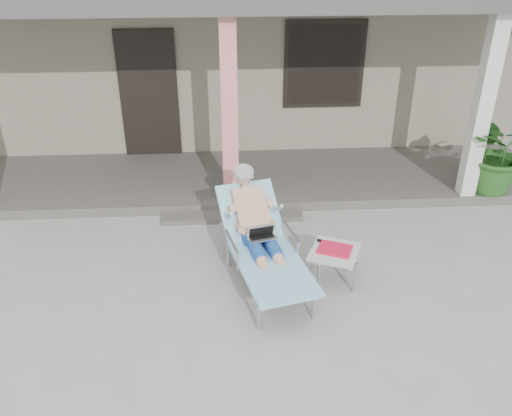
{
  "coord_description": "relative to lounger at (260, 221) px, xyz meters",
  "views": [
    {
      "loc": [
        -0.08,
        -4.87,
        3.85
      ],
      "look_at": [
        0.26,
        0.6,
        0.85
      ],
      "focal_mm": 38.0,
      "sensor_mm": 36.0,
      "label": 1
    }
  ],
  "objects": [
    {
      "name": "house",
      "position": [
        -0.3,
        6.03,
        0.91
      ],
      "size": [
        10.4,
        5.4,
        3.3
      ],
      "color": "gray",
      "rests_on": "ground"
    },
    {
      "name": "side_table",
      "position": [
        0.84,
        -0.19,
        -0.36
      ],
      "size": [
        0.69,
        0.69,
        0.48
      ],
      "rotation": [
        0.0,
        0.0,
        -0.41
      ],
      "color": "beige",
      "rests_on": "ground"
    },
    {
      "name": "porch_deck",
      "position": [
        -0.3,
        2.53,
        -0.68
      ],
      "size": [
        10.0,
        2.0,
        0.15
      ],
      "primitive_type": "cube",
      "color": "#605B56",
      "rests_on": "ground"
    },
    {
      "name": "lounger",
      "position": [
        0.0,
        0.0,
        0.0
      ],
      "size": [
        1.13,
        1.96,
        1.23
      ],
      "rotation": [
        0.0,
        0.0,
        0.24
      ],
      "color": "#B7B7BC",
      "rests_on": "ground"
    },
    {
      "name": "ground",
      "position": [
        -0.3,
        -0.47,
        -0.76
      ],
      "size": [
        60.0,
        60.0,
        0.0
      ],
      "primitive_type": "plane",
      "color": "#9E9E99",
      "rests_on": "ground"
    },
    {
      "name": "porch_step",
      "position": [
        -0.3,
        1.38,
        -0.72
      ],
      "size": [
        2.0,
        0.3,
        0.07
      ],
      "primitive_type": "cube",
      "color": "#605B56",
      "rests_on": "ground"
    },
    {
      "name": "potted_palm",
      "position": [
        3.63,
        1.78,
        0.02
      ],
      "size": [
        1.24,
        1.11,
        1.26
      ],
      "primitive_type": "imported",
      "rotation": [
        0.0,
        0.0,
        0.12
      ],
      "color": "#26591E",
      "rests_on": "porch_deck"
    },
    {
      "name": "porch_overhang",
      "position": [
        -0.3,
        2.48,
        2.03
      ],
      "size": [
        10.0,
        2.3,
        2.85
      ],
      "color": "silver",
      "rests_on": "porch_deck"
    }
  ]
}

